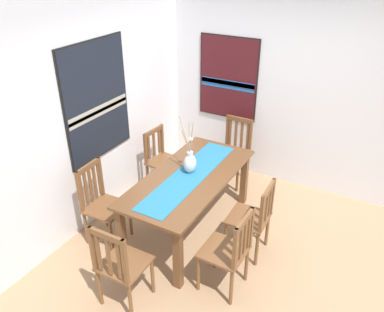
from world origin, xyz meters
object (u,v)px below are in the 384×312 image
(centerpiece_vase, at_px, (190,162))
(chair_5, at_px, (162,160))
(dining_table, at_px, (189,184))
(chair_4, at_px, (120,264))
(chair_0, at_px, (101,202))
(painting_on_back_wall, at_px, (97,101))
(chair_3, at_px, (229,250))
(painting_on_side_wall, at_px, (228,78))
(chair_1, at_px, (234,150))
(chair_2, at_px, (253,217))

(centerpiece_vase, relative_size, chair_5, 0.72)
(dining_table, height_order, chair_4, chair_4)
(dining_table, relative_size, chair_0, 1.92)
(painting_on_back_wall, bearing_deg, chair_3, -103.99)
(chair_0, bearing_deg, painting_on_side_wall, -12.58)
(dining_table, distance_m, chair_1, 1.30)
(chair_3, xyz_separation_m, painting_on_side_wall, (2.25, 1.08, 0.92))
(chair_0, xyz_separation_m, painting_on_side_wall, (2.26, -0.50, 0.90))
(chair_3, bearing_deg, centerpiece_vase, 50.11)
(centerpiece_vase, bearing_deg, chair_4, -179.03)
(dining_table, xyz_separation_m, chair_1, (1.29, -0.00, -0.16))
(chair_0, bearing_deg, chair_1, -22.73)
(chair_3, distance_m, chair_4, 1.03)
(centerpiece_vase, relative_size, painting_on_back_wall, 0.47)
(painting_on_back_wall, distance_m, painting_on_side_wall, 1.96)
(chair_1, xyz_separation_m, chair_4, (-2.56, 0.01, -0.01))
(chair_4, relative_size, painting_on_back_wall, 0.69)
(chair_3, xyz_separation_m, chair_4, (-0.66, 0.80, 0.00))
(chair_5, height_order, painting_on_back_wall, painting_on_back_wall)
(chair_1, xyz_separation_m, chair_5, (-0.69, 0.76, -0.02))
(chair_0, xyz_separation_m, chair_1, (1.91, -0.80, -0.01))
(centerpiece_vase, xyz_separation_m, chair_5, (0.52, 0.73, -0.42))
(chair_3, bearing_deg, chair_4, 129.64)
(chair_1, relative_size, chair_2, 1.05)
(chair_0, relative_size, chair_5, 1.08)
(chair_0, relative_size, chair_3, 1.04)
(centerpiece_vase, distance_m, painting_on_back_wall, 1.27)
(chair_4, xyz_separation_m, painting_on_back_wall, (1.14, 1.13, 1.01))
(chair_1, distance_m, painting_on_back_wall, 2.08)
(centerpiece_vase, relative_size, chair_3, 0.70)
(dining_table, bearing_deg, chair_0, 127.82)
(dining_table, bearing_deg, chair_3, -127.92)
(dining_table, relative_size, chair_2, 2.04)
(centerpiece_vase, distance_m, chair_5, 0.99)
(chair_2, bearing_deg, chair_1, 31.45)
(chair_2, xyz_separation_m, chair_5, (0.60, 1.56, -0.00))
(chair_0, height_order, chair_3, chair_0)
(chair_1, distance_m, chair_3, 2.06)
(chair_5, xyz_separation_m, painting_on_side_wall, (1.04, -0.47, 0.94))
(chair_4, bearing_deg, painting_on_back_wall, 44.70)
(chair_3, xyz_separation_m, painting_on_back_wall, (0.48, 1.93, 1.01))
(dining_table, height_order, chair_3, chair_3)
(chair_1, xyz_separation_m, painting_on_side_wall, (0.35, 0.29, 0.91))
(painting_on_back_wall, bearing_deg, chair_0, -144.80)
(chair_4, distance_m, painting_on_side_wall, 3.07)
(chair_2, distance_m, chair_3, 0.61)
(centerpiece_vase, bearing_deg, chair_2, -95.47)
(chair_0, relative_size, painting_on_back_wall, 0.70)
(chair_1, height_order, painting_on_side_wall, painting_on_side_wall)
(centerpiece_vase, height_order, chair_3, centerpiece_vase)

